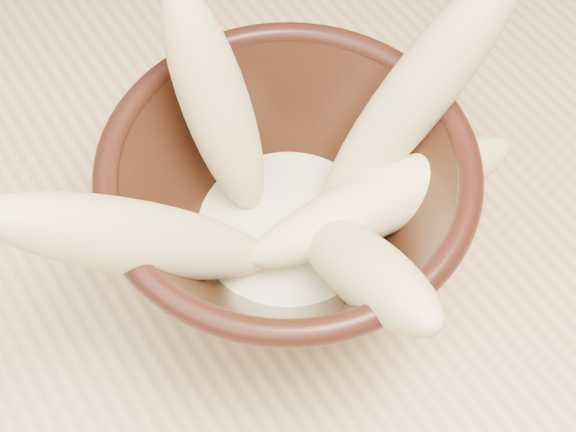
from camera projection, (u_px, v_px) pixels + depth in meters
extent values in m
plane|color=#9E704A|center=(334.00, 425.00, 1.26)|extent=(4.00, 4.00, 0.00)
cube|color=#D5B375|center=(378.00, 142.00, 0.64)|extent=(1.20, 0.80, 0.04)
cylinder|color=black|center=(288.00, 257.00, 0.55)|extent=(0.10, 0.10, 0.01)
cylinder|color=black|center=(288.00, 240.00, 0.53)|extent=(0.10, 0.10, 0.01)
torus|color=black|center=(288.00, 166.00, 0.46)|extent=(0.22, 0.22, 0.02)
cylinder|color=beige|center=(288.00, 232.00, 0.53)|extent=(0.13, 0.13, 0.02)
ellipsoid|color=#D4C47D|center=(216.00, 104.00, 0.48)|extent=(0.05, 0.11, 0.16)
ellipsoid|color=#D4C47D|center=(143.00, 239.00, 0.44)|extent=(0.18, 0.08, 0.17)
ellipsoid|color=#D4C47D|center=(417.00, 93.00, 0.48)|extent=(0.16, 0.04, 0.18)
ellipsoid|color=#D4C47D|center=(383.00, 201.00, 0.50)|extent=(0.19, 0.07, 0.06)
ellipsoid|color=#D4C47D|center=(363.00, 269.00, 0.45)|extent=(0.06, 0.16, 0.13)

